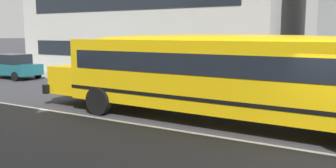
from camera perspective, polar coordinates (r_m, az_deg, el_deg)
The scene contains 2 objects.
school_bus at distance 12.05m, azimuth 7.45°, elevation 2.16°, with size 13.42×3.36×2.99m.
parked_car_teal_under_tree at distance 26.02m, azimuth -23.60°, elevation 2.68°, with size 3.96×1.99×1.64m.
Camera 1 is at (0.56, -9.43, 3.02)m, focal length 37.84 mm.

